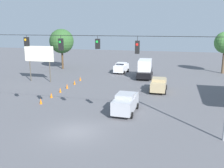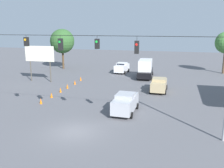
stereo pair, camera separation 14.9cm
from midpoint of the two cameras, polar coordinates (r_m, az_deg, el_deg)
ground_plane at (r=21.30m, az=-8.52°, el=-10.79°), size 140.00×140.00×0.00m
overhead_signal_span at (r=20.93m, az=-7.42°, el=4.21°), size 23.45×0.38×8.30m
sedan_tan_oncoming_far at (r=33.83m, az=10.50°, el=-0.10°), size 2.13×4.33×1.83m
sedan_white_withflow_deep at (r=46.65m, az=2.06°, el=3.79°), size 2.31×4.27×1.90m
box_truck_black_oncoming_deep at (r=42.53m, az=7.43°, el=3.47°), size 2.76×6.71×3.07m
sedan_silver_crossing_near at (r=25.21m, az=2.94°, el=-4.28°), size 2.21×4.58×2.00m
traffic_cone_nearest at (r=29.24m, az=-16.11°, el=-3.79°), size 0.30×0.30×0.66m
traffic_cone_second at (r=31.42m, az=-13.84°, el=-2.48°), size 0.30×0.30×0.66m
traffic_cone_third at (r=33.61m, az=-11.88°, el=-1.36°), size 0.30×0.30×0.66m
traffic_cone_fourth at (r=35.53m, az=-10.36°, el=-0.50°), size 0.30×0.30×0.66m
traffic_cone_fifth at (r=37.79m, az=-8.68°, el=0.38°), size 0.30×0.30×0.66m
traffic_cone_farthest at (r=40.30m, az=-7.38°, el=1.23°), size 0.30×0.30×0.66m
roadside_billboard at (r=40.33m, az=-16.43°, el=6.23°), size 4.87×0.16×5.58m
tree_horizon_right at (r=51.63m, az=-11.52°, el=9.55°), size 4.83×4.83×8.00m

